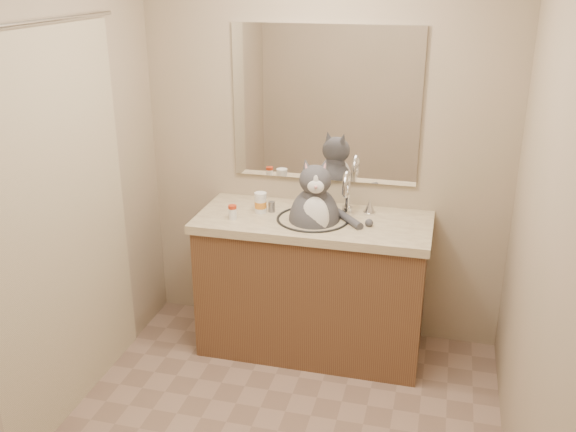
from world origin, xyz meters
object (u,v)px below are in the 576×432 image
(pill_bottle_redcap, at_px, (233,212))
(pill_bottle_orange, at_px, (261,203))
(cat, at_px, (315,216))
(grey_canister, at_px, (272,207))

(pill_bottle_redcap, bearing_deg, pill_bottle_orange, 49.20)
(cat, distance_m, pill_bottle_orange, 0.34)
(pill_bottle_redcap, distance_m, pill_bottle_orange, 0.19)
(cat, xyz_separation_m, pill_bottle_orange, (-0.33, 0.05, 0.03))
(cat, bearing_deg, pill_bottle_orange, 157.96)
(grey_canister, bearing_deg, cat, -14.72)
(cat, bearing_deg, grey_canister, 151.28)
(grey_canister, bearing_deg, pill_bottle_orange, -157.63)
(cat, relative_size, pill_bottle_orange, 4.80)
(pill_bottle_orange, height_order, grey_canister, pill_bottle_orange)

